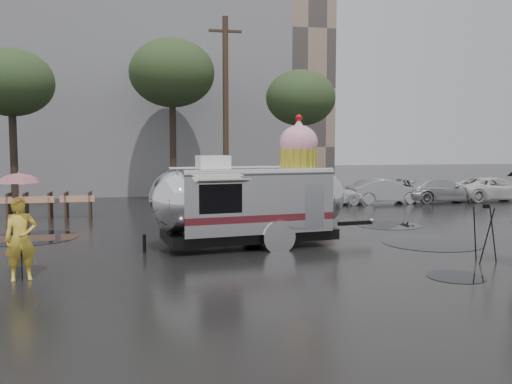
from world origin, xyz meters
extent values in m
plane|color=black|center=(0.00, 0.00, 0.00)|extent=(120.00, 120.00, 0.00)
cylinder|color=black|center=(6.60, 1.82, 0.01)|extent=(2.86, 2.86, 0.01)
cylinder|color=black|center=(6.95, 5.28, 0.01)|extent=(2.23, 2.23, 0.01)
cylinder|color=black|center=(-4.99, 5.18, 0.01)|extent=(2.90, 2.90, 0.01)
cylinder|color=black|center=(4.97, -2.02, 0.01)|extent=(1.24, 1.24, 0.01)
cube|color=slate|center=(-4.00, 24.00, 6.50)|extent=(22.00, 12.00, 13.00)
cylinder|color=#473323|center=(2.50, 14.00, 4.50)|extent=(0.28, 0.28, 9.00)
cube|color=#473323|center=(2.50, 14.00, 8.30)|extent=(1.60, 0.12, 0.12)
cylinder|color=#382D26|center=(-7.00, 13.00, 2.93)|extent=(0.32, 0.32, 5.85)
ellipsoid|color=#273D1D|center=(-7.00, 13.00, 5.52)|extent=(3.64, 3.64, 2.86)
cylinder|color=#382D26|center=(0.00, 15.00, 3.38)|extent=(0.32, 0.32, 6.75)
ellipsoid|color=#273D1D|center=(0.00, 15.00, 6.38)|extent=(4.20, 4.20, 3.30)
cylinder|color=#382D26|center=(6.00, 13.00, 2.70)|extent=(0.32, 0.32, 5.40)
ellipsoid|color=#273D1D|center=(6.00, 13.00, 5.10)|extent=(3.36, 3.36, 2.64)
cube|color=#473323|center=(-6.60, 10.00, 0.50)|extent=(0.08, 0.80, 1.00)
cube|color=#473323|center=(-6.00, 10.00, 0.50)|extent=(0.08, 0.80, 1.00)
cube|color=#473323|center=(-5.10, 10.00, 0.50)|extent=(0.08, 0.80, 1.00)
cube|color=#E5590C|center=(-5.55, 9.62, 0.75)|extent=(1.30, 0.04, 0.25)
cube|color=#473323|center=(-4.50, 10.00, 0.50)|extent=(0.08, 0.80, 1.00)
cube|color=#473323|center=(-3.60, 10.00, 0.50)|extent=(0.08, 0.80, 1.00)
cube|color=#E5590C|center=(-4.05, 9.62, 0.75)|extent=(1.30, 0.04, 0.25)
imported|color=silver|center=(7.00, 12.00, 0.70)|extent=(4.00, 1.80, 1.40)
imported|color=#B2B2B7|center=(10.00, 12.00, 0.70)|extent=(4.00, 1.80, 1.40)
imported|color=#B2B2B7|center=(13.00, 12.00, 0.72)|extent=(4.20, 1.80, 1.44)
imported|color=silver|center=(16.00, 12.00, 0.75)|extent=(4.40, 1.90, 1.50)
cube|color=silver|center=(1.34, 2.55, 1.32)|extent=(4.41, 2.70, 1.70)
ellipsoid|color=silver|center=(3.40, 2.82, 1.32)|extent=(1.69, 2.34, 1.70)
ellipsoid|color=silver|center=(-0.73, 2.28, 1.32)|extent=(1.69, 2.34, 1.70)
cube|color=black|center=(1.34, 2.55, 0.33)|extent=(4.94, 2.49, 0.28)
cylinder|color=black|center=(1.93, 1.64, 0.33)|extent=(0.68, 0.29, 0.66)
cylinder|color=black|center=(1.68, 3.57, 0.33)|extent=(0.68, 0.29, 0.66)
cylinder|color=silver|center=(1.95, 1.51, 0.38)|extent=(0.91, 0.21, 0.91)
cube|color=black|center=(4.71, 2.99, 0.47)|extent=(1.14, 0.26, 0.11)
sphere|color=silver|center=(5.28, 3.06, 0.52)|extent=(0.17, 0.17, 0.15)
cylinder|color=black|center=(-1.57, 2.17, 0.24)|extent=(0.11, 0.11, 0.47)
cube|color=#51161D|center=(1.48, 1.47, 0.90)|extent=(4.13, 0.57, 0.19)
cube|color=#51161D|center=(1.20, 3.62, 0.90)|extent=(4.13, 0.57, 0.19)
cube|color=black|center=(0.35, 1.31, 1.47)|extent=(1.13, 0.18, 0.76)
cube|color=#ADAAA0|center=(0.38, 1.09, 1.94)|extent=(1.37, 0.64, 0.14)
cube|color=silver|center=(2.98, 1.65, 1.18)|extent=(0.57, 0.10, 1.23)
cube|color=white|center=(0.30, 2.41, 2.37)|extent=(0.92, 0.72, 0.36)
cylinder|color=yellow|center=(2.84, 2.74, 2.46)|extent=(1.10, 1.10, 0.57)
ellipsoid|color=#F9ADC5|center=(2.84, 2.74, 2.91)|extent=(1.23, 1.23, 0.98)
cone|color=#F9ADC5|center=(2.84, 2.74, 3.41)|extent=(0.53, 0.53, 0.38)
sphere|color=red|center=(2.84, 2.74, 3.62)|extent=(0.21, 0.21, 0.19)
imported|color=yellow|center=(-4.12, -0.32, 0.88)|extent=(0.72, 0.57, 1.75)
imported|color=#F9A1B1|center=(-4.12, -0.32, 1.92)|extent=(1.09, 1.09, 0.74)
cylinder|color=black|center=(-4.12, -0.32, 0.83)|extent=(0.02, 0.02, 1.65)
cylinder|color=black|center=(6.73, -0.77, 0.67)|extent=(0.06, 0.32, 1.36)
cylinder|color=black|center=(6.35, -0.60, 0.67)|extent=(0.26, 0.20, 1.36)
cylinder|color=black|center=(6.39, -1.02, 0.67)|extent=(0.29, 0.15, 1.36)
cube|color=black|center=(6.49, -0.80, 1.36)|extent=(0.12, 0.11, 0.10)
camera|label=1|loc=(-1.68, -12.30, 2.83)|focal=38.00mm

